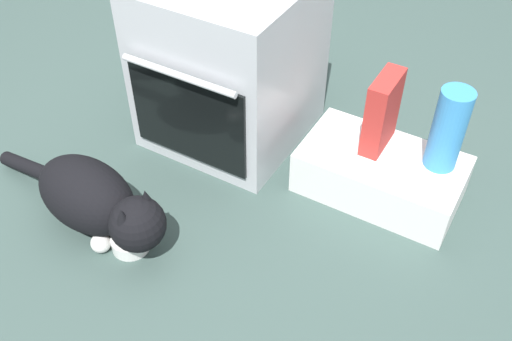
{
  "coord_description": "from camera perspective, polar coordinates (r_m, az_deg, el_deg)",
  "views": [
    {
      "loc": [
        0.96,
        -1.22,
        1.53
      ],
      "look_at": [
        0.27,
        -0.04,
        0.25
      ],
      "focal_mm": 41.1,
      "sensor_mm": 36.0,
      "label": 1
    }
  ],
  "objects": [
    {
      "name": "water_bottle",
      "position": [
        2.02,
        18.21,
        3.81
      ],
      "size": [
        0.11,
        0.11,
        0.3
      ],
      "primitive_type": "cylinder",
      "color": "#388CD1",
      "rests_on": "pantry_cabinet"
    },
    {
      "name": "ground",
      "position": [
        2.18,
        -5.74,
        -1.76
      ],
      "size": [
        8.0,
        8.0,
        0.0
      ],
      "primitive_type": "plane",
      "color": "#384C47"
    },
    {
      "name": "pantry_cabinet",
      "position": [
        2.15,
        12.0,
        -0.34
      ],
      "size": [
        0.57,
        0.32,
        0.17
      ],
      "primitive_type": "cube",
      "color": "white",
      "rests_on": "ground"
    },
    {
      "name": "oven",
      "position": [
        2.24,
        -2.56,
        10.6
      ],
      "size": [
        0.56,
        0.61,
        0.65
      ],
      "color": "#B7BABF",
      "rests_on": "ground"
    },
    {
      "name": "cat",
      "position": [
        2.01,
        -15.34,
        -2.79
      ],
      "size": [
        0.83,
        0.29,
        0.26
      ],
      "rotation": [
        0.0,
        0.0,
        -0.12
      ],
      "color": "black",
      "rests_on": "ground"
    },
    {
      "name": "food_bowl",
      "position": [
        2.01,
        -12.13,
        -6.73
      ],
      "size": [
        0.13,
        0.13,
        0.08
      ],
      "color": "white",
      "rests_on": "ground"
    },
    {
      "name": "cereal_box",
      "position": [
        2.05,
        12.16,
        5.55
      ],
      "size": [
        0.07,
        0.18,
        0.28
      ],
      "primitive_type": "cube",
      "color": "#B72D28",
      "rests_on": "pantry_cabinet"
    }
  ]
}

